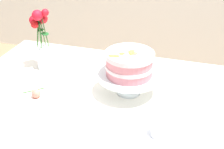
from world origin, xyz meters
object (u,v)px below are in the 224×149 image
at_px(flower_vase, 41,40).
at_px(fallen_rose, 36,93).
at_px(dining_table, 100,117).
at_px(layer_cake, 129,64).
at_px(cake_stand, 129,78).
at_px(teacup, 160,132).

distance_m(flower_vase, fallen_rose, 0.33).
bearing_deg(dining_table, layer_cake, 44.20).
xyz_separation_m(cake_stand, teacup, (0.19, -0.26, -0.06)).
height_order(dining_table, fallen_rose, fallen_rose).
distance_m(cake_stand, fallen_rose, 0.43).
relative_size(layer_cake, teacup, 1.66).
bearing_deg(fallen_rose, flower_vase, 110.85).
xyz_separation_m(cake_stand, fallen_rose, (-0.40, -0.16, -0.06)).
bearing_deg(dining_table, teacup, -28.10).
height_order(dining_table, teacup, teacup).
bearing_deg(layer_cake, teacup, -53.96).
height_order(dining_table, flower_vase, flower_vase).
bearing_deg(teacup, flower_vase, 151.25).
xyz_separation_m(dining_table, cake_stand, (0.11, 0.10, 0.17)).
height_order(flower_vase, fallen_rose, flower_vase).
bearing_deg(layer_cake, dining_table, -135.80).
height_order(cake_stand, flower_vase, flower_vase).
height_order(dining_table, layer_cake, layer_cake).
relative_size(dining_table, fallen_rose, 13.48).
bearing_deg(fallen_rose, teacup, -9.94).
height_order(layer_cake, flower_vase, flower_vase).
height_order(dining_table, cake_stand, cake_stand).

